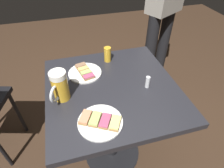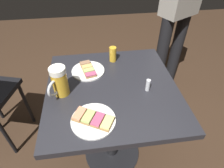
{
  "view_description": "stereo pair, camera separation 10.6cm",
  "coord_description": "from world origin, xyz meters",
  "px_view_note": "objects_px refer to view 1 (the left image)",
  "views": [
    {
      "loc": [
        0.21,
        0.77,
        1.45
      ],
      "look_at": [
        0.0,
        0.0,
        0.75
      ],
      "focal_mm": 29.87,
      "sensor_mm": 36.0,
      "label": 1
    },
    {
      "loc": [
        0.11,
        0.79,
        1.45
      ],
      "look_at": [
        0.0,
        0.0,
        0.75
      ],
      "focal_mm": 29.87,
      "sensor_mm": 36.0,
      "label": 2
    }
  ],
  "objects_px": {
    "plate_far": "(100,121)",
    "patron_standing": "(165,3)",
    "beer_glass_small": "(108,54)",
    "beer_mug": "(60,86)",
    "plate_near": "(85,72)",
    "salt_shaker": "(148,82)"
  },
  "relations": [
    {
      "from": "beer_glass_small",
      "to": "salt_shaker",
      "type": "bearing_deg",
      "value": 115.41
    },
    {
      "from": "plate_near",
      "to": "beer_glass_small",
      "type": "distance_m",
      "value": 0.2
    },
    {
      "from": "patron_standing",
      "to": "plate_near",
      "type": "bearing_deg",
      "value": 7.33
    },
    {
      "from": "plate_far",
      "to": "beer_glass_small",
      "type": "bearing_deg",
      "value": -108.18
    },
    {
      "from": "plate_far",
      "to": "patron_standing",
      "type": "xyz_separation_m",
      "value": [
        -0.79,
        -0.95,
        0.17
      ]
    },
    {
      "from": "plate_near",
      "to": "patron_standing",
      "type": "bearing_deg",
      "value": -145.16
    },
    {
      "from": "plate_far",
      "to": "beer_glass_small",
      "type": "distance_m",
      "value": 0.52
    },
    {
      "from": "beer_mug",
      "to": "beer_glass_small",
      "type": "xyz_separation_m",
      "value": [
        -0.32,
        -0.28,
        -0.03
      ]
    },
    {
      "from": "salt_shaker",
      "to": "patron_standing",
      "type": "relative_size",
      "value": 0.05
    },
    {
      "from": "beer_glass_small",
      "to": "plate_near",
      "type": "bearing_deg",
      "value": 30.18
    },
    {
      "from": "beer_glass_small",
      "to": "plate_far",
      "type": "bearing_deg",
      "value": 71.82
    },
    {
      "from": "plate_near",
      "to": "beer_mug",
      "type": "xyz_separation_m",
      "value": [
        0.15,
        0.18,
        0.08
      ]
    },
    {
      "from": "salt_shaker",
      "to": "beer_glass_small",
      "type": "bearing_deg",
      "value": -64.59
    },
    {
      "from": "salt_shaker",
      "to": "patron_standing",
      "type": "bearing_deg",
      "value": -121.71
    },
    {
      "from": "plate_far",
      "to": "patron_standing",
      "type": "bearing_deg",
      "value": -129.77
    },
    {
      "from": "plate_far",
      "to": "patron_standing",
      "type": "height_order",
      "value": "patron_standing"
    },
    {
      "from": "plate_near",
      "to": "plate_far",
      "type": "xyz_separation_m",
      "value": [
        -0.01,
        0.39,
        0.0
      ]
    },
    {
      "from": "beer_glass_small",
      "to": "beer_mug",
      "type": "bearing_deg",
      "value": 41.1
    },
    {
      "from": "salt_shaker",
      "to": "patron_standing",
      "type": "height_order",
      "value": "patron_standing"
    },
    {
      "from": "beer_mug",
      "to": "beer_glass_small",
      "type": "bearing_deg",
      "value": -138.9
    },
    {
      "from": "plate_far",
      "to": "beer_glass_small",
      "type": "xyz_separation_m",
      "value": [
        -0.16,
        -0.49,
        0.04
      ]
    },
    {
      "from": "plate_far",
      "to": "beer_mug",
      "type": "height_order",
      "value": "beer_mug"
    }
  ]
}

